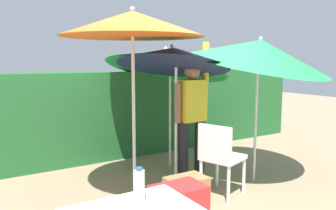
# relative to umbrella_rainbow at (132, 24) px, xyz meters

# --- Properties ---
(ground_plane) EXTENTS (24.00, 24.00, 0.00)m
(ground_plane) POSITION_rel_umbrella_rainbow_xyz_m (0.49, -0.25, -2.02)
(ground_plane) COLOR #9E8466
(hedge_row) EXTENTS (8.00, 0.70, 1.45)m
(hedge_row) POSITION_rel_umbrella_rainbow_xyz_m (0.49, 2.00, -1.30)
(hedge_row) COLOR #23602D
(hedge_row) RESTS_ON ground_plane
(umbrella_rainbow) EXTENTS (1.58, 1.58, 2.21)m
(umbrella_rainbow) POSITION_rel_umbrella_rainbow_xyz_m (0.00, 0.00, 0.00)
(umbrella_rainbow) COLOR silver
(umbrella_rainbow) RESTS_ON ground_plane
(umbrella_orange) EXTENTS (1.91, 1.90, 2.13)m
(umbrella_orange) POSITION_rel_umbrella_rainbow_xyz_m (1.74, -0.20, -0.29)
(umbrella_orange) COLOR silver
(umbrella_orange) RESTS_ON ground_plane
(umbrella_yellow) EXTENTS (1.52, 1.48, 2.03)m
(umbrella_yellow) POSITION_rel_umbrella_rainbow_xyz_m (0.73, 0.30, -0.35)
(umbrella_yellow) COLOR silver
(umbrella_yellow) RESTS_ON ground_plane
(umbrella_navy) EXTENTS (1.91, 1.86, 2.10)m
(umbrella_navy) POSITION_rel_umbrella_rainbow_xyz_m (1.05, 0.97, -0.39)
(umbrella_navy) COLOR silver
(umbrella_navy) RESTS_ON ground_plane
(person_vendor) EXTENTS (0.55, 0.23, 1.88)m
(person_vendor) POSITION_rel_umbrella_rainbow_xyz_m (1.01, 0.28, -1.09)
(person_vendor) COLOR black
(person_vendor) RESTS_ON ground_plane
(chair_plastic) EXTENTS (0.56, 0.56, 0.89)m
(chair_plastic) POSITION_rel_umbrella_rainbow_xyz_m (0.96, -0.37, -1.51)
(chair_plastic) COLOR silver
(chair_plastic) RESTS_ON ground_plane
(cooler_box) EXTENTS (0.51, 0.34, 0.46)m
(cooler_box) POSITION_rel_umbrella_rainbow_xyz_m (0.05, -0.83, -1.79)
(cooler_box) COLOR red
(cooler_box) RESTS_ON ground_plane
(crate_cardboard) EXTENTS (0.45, 0.31, 0.34)m
(crate_cardboard) POSITION_rel_umbrella_rainbow_xyz_m (0.44, -0.41, -1.85)
(crate_cardboard) COLOR #9E7A4C
(crate_cardboard) RESTS_ON ground_plane
(bottle_water) EXTENTS (0.07, 0.07, 0.24)m
(bottle_water) POSITION_rel_umbrella_rainbow_xyz_m (-0.69, -1.50, -1.19)
(bottle_water) COLOR silver
(bottle_water) RESTS_ON folding_table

